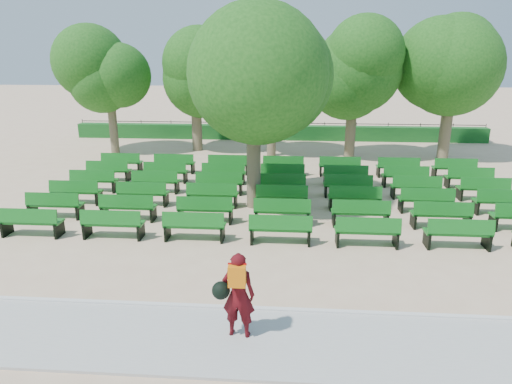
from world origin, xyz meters
TOP-DOWN VIEW (x-y plane):
  - ground at (0.00, 0.00)m, footprint 120.00×120.00m
  - paving at (0.00, -7.40)m, footprint 30.00×2.20m
  - curb at (0.00, -6.25)m, footprint 30.00×0.12m
  - hedge at (0.00, 14.00)m, footprint 26.00×0.70m
  - fence at (0.00, 14.40)m, footprint 26.00×0.10m
  - tree_line at (0.00, 10.00)m, footprint 21.80×6.80m
  - bench_array at (0.56, 1.43)m, footprint 1.87×0.67m
  - tree_among at (-0.48, 0.77)m, footprint 4.88×4.88m
  - person at (-0.16, -7.22)m, footprint 0.84×0.52m

SIDE VIEW (x-z plane):
  - ground at x=0.00m, z-range 0.00..0.00m
  - fence at x=0.00m, z-range -0.51..0.51m
  - tree_line at x=0.00m, z-range -3.52..3.52m
  - paving at x=0.00m, z-range 0.00..0.06m
  - curb at x=0.00m, z-range 0.00..0.10m
  - bench_array at x=0.56m, z-range -0.49..0.68m
  - hedge at x=0.00m, z-range 0.00..0.90m
  - person at x=-0.16m, z-range 0.09..1.85m
  - tree_among at x=-0.48m, z-range 1.10..7.73m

